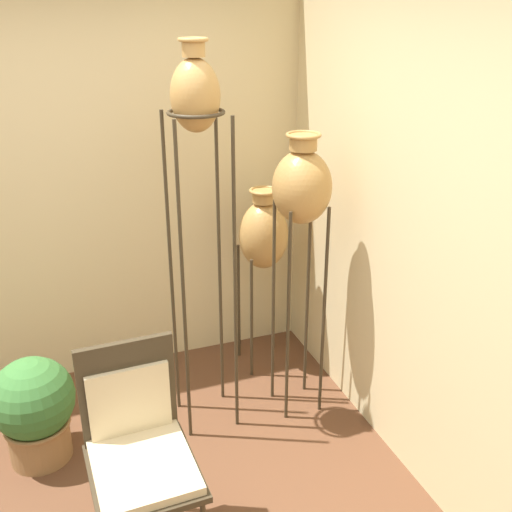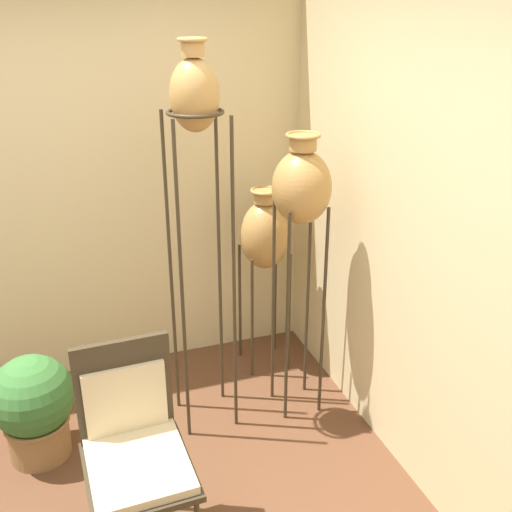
{
  "view_description": "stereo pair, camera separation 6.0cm",
  "coord_description": "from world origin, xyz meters",
  "px_view_note": "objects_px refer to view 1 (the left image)",
  "views": [
    {
      "loc": [
        -0.01,
        -2.07,
        2.36
      ],
      "look_at": [
        1.13,
        1.02,
        0.97
      ],
      "focal_mm": 42.0,
      "sensor_mm": 36.0,
      "label": 1
    },
    {
      "loc": [
        0.05,
        -2.09,
        2.36
      ],
      "look_at": [
        1.13,
        1.02,
        0.97
      ],
      "focal_mm": 42.0,
      "sensor_mm": 36.0,
      "label": 2
    }
  ],
  "objects_px": {
    "vase_stand_short": "(263,236)",
    "chair": "(138,443)",
    "vase_stand_tall": "(196,115)",
    "potted_plant": "(34,408)",
    "vase_stand_medium": "(302,191)"
  },
  "relations": [
    {
      "from": "vase_stand_medium",
      "to": "vase_stand_short",
      "type": "xyz_separation_m",
      "value": [
        -0.02,
        0.52,
        -0.45
      ]
    },
    {
      "from": "vase_stand_short",
      "to": "vase_stand_tall",
      "type": "bearing_deg",
      "value": -140.32
    },
    {
      "from": "vase_stand_short",
      "to": "potted_plant",
      "type": "xyz_separation_m",
      "value": [
        -1.52,
        -0.48,
        -0.63
      ]
    },
    {
      "from": "chair",
      "to": "potted_plant",
      "type": "bearing_deg",
      "value": 117.63
    },
    {
      "from": "vase_stand_medium",
      "to": "chair",
      "type": "relative_size",
      "value": 1.71
    },
    {
      "from": "vase_stand_tall",
      "to": "potted_plant",
      "type": "height_order",
      "value": "vase_stand_tall"
    },
    {
      "from": "vase_stand_short",
      "to": "chair",
      "type": "relative_size",
      "value": 1.26
    },
    {
      "from": "vase_stand_medium",
      "to": "vase_stand_short",
      "type": "height_order",
      "value": "vase_stand_medium"
    },
    {
      "from": "vase_stand_short",
      "to": "chair",
      "type": "bearing_deg",
      "value": -130.29
    },
    {
      "from": "vase_stand_short",
      "to": "potted_plant",
      "type": "relative_size",
      "value": 2.06
    },
    {
      "from": "vase_stand_short",
      "to": "chair",
      "type": "distance_m",
      "value": 1.7
    },
    {
      "from": "vase_stand_tall",
      "to": "vase_stand_medium",
      "type": "distance_m",
      "value": 0.72
    },
    {
      "from": "vase_stand_tall",
      "to": "vase_stand_short",
      "type": "distance_m",
      "value": 1.13
    },
    {
      "from": "vase_stand_medium",
      "to": "vase_stand_tall",
      "type": "bearing_deg",
      "value": 172.4
    },
    {
      "from": "vase_stand_tall",
      "to": "potted_plant",
      "type": "distance_m",
      "value": 1.8
    }
  ]
}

